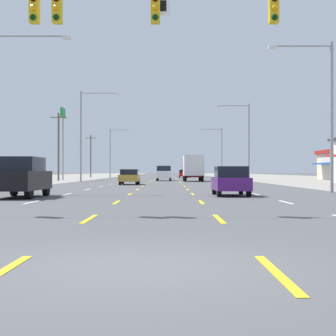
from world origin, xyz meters
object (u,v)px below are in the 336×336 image
object	(u,v)px
suv_far_right_distant_a	(196,172)
streetlight_left_row_2	(114,149)
streetlight_right_row_0	(327,105)
streetlight_left_row_1	(87,129)
sedan_far_right_midfar	(231,176)
streetlight_right_row_1	(248,136)
hatchback_inner_right_farthest	(185,174)
streetlight_left_row_0	(3,98)
streetlight_right_row_2	(221,149)
hatchback_inner_right_near	(233,181)
suv_far_left_nearest	(23,177)
pole_sign_left_row_2	(65,125)
sedan_inner_left_mid	(131,177)
suv_center_turn_farther	(166,173)
box_truck_inner_right_far	(195,167)

from	to	relation	value
suv_far_right_distant_a	streetlight_left_row_2	world-z (taller)	streetlight_left_row_2
streetlight_right_row_0	streetlight_left_row_1	size ratio (longest dim) A/B	0.82
sedan_far_right_midfar	streetlight_left_row_2	xyz separation A→B (m)	(-16.82, 38.15, 4.47)
suv_far_right_distant_a	streetlight_right_row_1	size ratio (longest dim) A/B	0.52
streetlight_left_row_1	streetlight_right_row_1	size ratio (longest dim) A/B	1.16
hatchback_inner_right_farthest	streetlight_left_row_0	distance (m)	70.55
streetlight_right_row_0	streetlight_right_row_2	world-z (taller)	streetlight_right_row_2
suv_far_right_distant_a	streetlight_right_row_1	distance (m)	71.67
hatchback_inner_right_near	sedan_far_right_midfar	bearing A→B (deg)	83.45
suv_far_left_nearest	streetlight_left_row_1	distance (m)	38.09
hatchback_inner_right_farthest	streetlight_left_row_0	bearing A→B (deg)	-100.61
pole_sign_left_row_2	streetlight_left_row_1	distance (m)	15.14
suv_far_right_distant_a	sedan_far_right_midfar	bearing A→B (deg)	-90.08
streetlight_left_row_0	streetlight_left_row_1	bearing A→B (deg)	90.10
sedan_far_right_midfar	streetlight_right_row_0	distance (m)	26.36
suv_far_left_nearest	hatchback_inner_right_farthest	size ratio (longest dim) A/B	1.26
hatchback_inner_right_farthest	streetlight_left_row_2	world-z (taller)	streetlight_left_row_2
suv_far_left_nearest	hatchback_inner_right_farthest	bearing A→B (deg)	82.26
hatchback_inner_right_farthest	streetlight_right_row_0	bearing A→B (deg)	-84.70
sedan_inner_left_mid	hatchback_inner_right_farthest	distance (m)	50.98
streetlight_left_row_0	streetlight_right_row_0	xyz separation A→B (m)	(19.37, 0.00, -0.42)
suv_far_right_distant_a	suv_center_turn_farther	bearing A→B (deg)	-96.43
sedan_far_right_midfar	suv_far_right_distant_a	bearing A→B (deg)	89.92
streetlight_left_row_1	streetlight_right_row_1	xyz separation A→B (m)	(19.42, 0.00, -0.88)
streetlight_right_row_1	streetlight_left_row_2	size ratio (longest dim) A/B	1.05
suv_far_left_nearest	streetlight_left_row_1	size ratio (longest dim) A/B	0.45
sedan_inner_left_mid	streetlight_left_row_1	size ratio (longest dim) A/B	0.41
sedan_far_right_midfar	suv_center_turn_farther	xyz separation A→B (m)	(-7.24, 12.48, 0.27)
streetlight_left_row_2	streetlight_right_row_1	bearing A→B (deg)	-58.64
hatchback_inner_right_farthest	pole_sign_left_row_2	world-z (taller)	pole_sign_left_row_2
hatchback_inner_right_farthest	streetlight_right_row_2	xyz separation A→B (m)	(6.34, -5.19, 4.56)
streetlight_right_row_1	pole_sign_left_row_2	bearing A→B (deg)	150.60
streetlight_left_row_2	streetlight_right_row_2	bearing A→B (deg)	0.00
suv_far_right_distant_a	streetlight_left_row_2	xyz separation A→B (m)	(-16.93, -39.49, 4.20)
hatchback_inner_right_near	streetlight_right_row_1	distance (m)	36.58
sedan_inner_left_mid	streetlight_left_row_0	size ratio (longest dim) A/B	0.47
hatchback_inner_right_farthest	streetlight_right_row_0	size ratio (longest dim) A/B	0.43
sedan_far_right_midfar	streetlight_left_row_1	bearing A→B (deg)	159.80
sedan_far_right_midfar	pole_sign_left_row_2	world-z (taller)	pole_sign_left_row_2
sedan_inner_left_mid	suv_far_right_distant_a	bearing A→B (deg)	82.97
suv_far_right_distant_a	streetlight_left_row_0	size ratio (longest dim) A/B	0.51
pole_sign_left_row_2	streetlight_right_row_0	size ratio (longest dim) A/B	1.17
streetlight_right_row_1	suv_far_left_nearest	bearing A→B (deg)	-113.77
suv_far_left_nearest	suv_center_turn_farther	distance (m)	44.43
suv_center_turn_farther	hatchback_inner_right_farthest	xyz separation A→B (m)	(3.51, 30.86, -0.24)
sedan_inner_left_mid	streetlight_left_row_1	bearing A→B (deg)	115.56
streetlight_right_row_0	streetlight_left_row_2	size ratio (longest dim) A/B	1.00
pole_sign_left_row_2	streetlight_right_row_2	world-z (taller)	pole_sign_left_row_2
box_truck_inner_right_far	hatchback_inner_right_near	bearing A→B (deg)	-89.77
suv_center_turn_farther	streetlight_left_row_1	bearing A→B (deg)	-146.37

